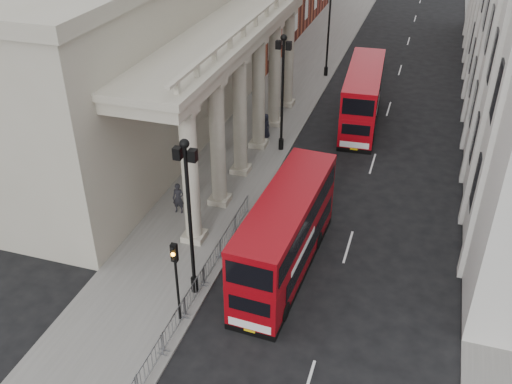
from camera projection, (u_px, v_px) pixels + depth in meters
ground at (172, 354)px, 24.82m from camera, size 260.00×260.00×0.00m
sidewalk_west at (285, 96)px, 49.92m from camera, size 6.00×140.00×0.12m
sidewalk_east at (483, 119)px, 45.69m from camera, size 3.00×140.00×0.12m
kerb at (318, 100)px, 49.16m from camera, size 0.20×140.00×0.14m
portico_building at (136, 65)px, 38.99m from camera, size 9.00×28.00×12.00m
lamp_post_south at (189, 210)px, 25.65m from camera, size 1.05×0.44×8.32m
lamp_post_mid at (283, 86)px, 38.64m from camera, size 1.05×0.44×8.32m
lamp_post_north at (329, 25)px, 51.64m from camera, size 1.05×0.44×8.32m
traffic_light at (176, 269)px, 24.93m from camera, size 0.28×0.33×4.30m
crowd_barriers at (185, 307)px, 26.36m from camera, size 0.50×18.75×1.10m
bus_near at (286, 232)px, 28.59m from camera, size 2.99×10.35×4.42m
bus_far at (363, 96)px, 43.93m from camera, size 3.19×10.56×4.50m
pedestrian_a at (178, 198)px, 33.64m from camera, size 0.75×0.54×1.92m
pedestrian_b at (217, 149)px, 39.42m from camera, size 0.90×0.77×1.60m
pedestrian_c at (265, 126)px, 42.33m from camera, size 1.09×0.95×1.87m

